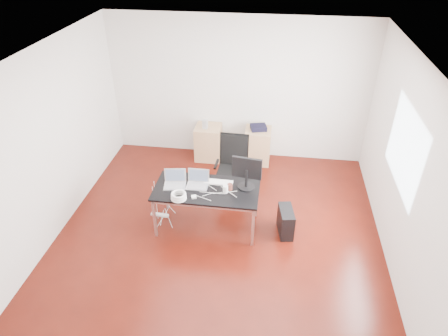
# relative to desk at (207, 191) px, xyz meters

# --- Properties ---
(room_shell) EXTENTS (5.00, 5.00, 5.00)m
(room_shell) POSITION_rel_desk_xyz_m (0.25, -0.12, 0.73)
(room_shell) COLOR #3B0C06
(room_shell) RESTS_ON ground
(desk) EXTENTS (1.60, 0.80, 0.73)m
(desk) POSITION_rel_desk_xyz_m (0.00, 0.00, 0.00)
(desk) COLOR black
(desk) RESTS_ON ground
(office_chair) EXTENTS (0.50, 0.52, 1.08)m
(office_chair) POSITION_rel_desk_xyz_m (0.28, 0.97, -0.07)
(office_chair) COLOR black
(office_chair) RESTS_ON ground
(filing_cabinet_left) EXTENTS (0.50, 0.50, 0.70)m
(filing_cabinet_left) POSITION_rel_desk_xyz_m (-0.35, 2.11, -0.33)
(filing_cabinet_left) COLOR tan
(filing_cabinet_left) RESTS_ON ground
(filing_cabinet_right) EXTENTS (0.50, 0.50, 0.70)m
(filing_cabinet_right) POSITION_rel_desk_xyz_m (0.65, 2.11, -0.33)
(filing_cabinet_right) COLOR tan
(filing_cabinet_right) RESTS_ON ground
(pc_tower) EXTENTS (0.27, 0.48, 0.44)m
(pc_tower) POSITION_rel_desk_xyz_m (1.24, 0.01, -0.46)
(pc_tower) COLOR black
(pc_tower) RESTS_ON ground
(wastebasket) EXTENTS (0.31, 0.31, 0.28)m
(wastebasket) POSITION_rel_desk_xyz_m (0.18, 2.10, -0.54)
(wastebasket) COLOR black
(wastebasket) RESTS_ON ground
(power_strip) EXTENTS (0.30, 0.08, 0.04)m
(power_strip) POSITION_rel_desk_xyz_m (-0.83, 0.13, -0.66)
(power_strip) COLOR white
(power_strip) RESTS_ON ground
(laptop_left) EXTENTS (0.37, 0.30, 0.23)m
(laptop_left) POSITION_rel_desk_xyz_m (-0.50, 0.03, 0.11)
(laptop_left) COLOR silver
(laptop_left) RESTS_ON desk
(laptop_right) EXTENTS (0.33, 0.26, 0.23)m
(laptop_right) POSITION_rel_desk_xyz_m (-0.15, 0.08, 0.11)
(laptop_right) COLOR silver
(laptop_right) RESTS_ON desk
(monitor) EXTENTS (0.45, 0.26, 0.51)m
(monitor) POSITION_rel_desk_xyz_m (0.59, 0.14, 0.34)
(monitor) COLOR black
(monitor) RESTS_ON desk
(keyboard) EXTENTS (0.44, 0.15, 0.02)m
(keyboard) POSITION_rel_desk_xyz_m (0.16, 0.18, 0.06)
(keyboard) COLOR white
(keyboard) RESTS_ON desk
(cup_white) EXTENTS (0.10, 0.10, 0.12)m
(cup_white) POSITION_rel_desk_xyz_m (0.30, -0.05, 0.11)
(cup_white) COLOR white
(cup_white) RESTS_ON desk
(cup_brown) EXTENTS (0.10, 0.10, 0.10)m
(cup_brown) POSITION_rel_desk_xyz_m (0.35, 0.02, 0.10)
(cup_brown) COLOR brown
(cup_brown) RESTS_ON desk
(cable_coil) EXTENTS (0.24, 0.24, 0.11)m
(cable_coil) POSITION_rel_desk_xyz_m (-0.36, -0.31, 0.11)
(cable_coil) COLOR white
(cable_coil) RESTS_ON desk
(power_adapter) EXTENTS (0.09, 0.09, 0.03)m
(power_adapter) POSITION_rel_desk_xyz_m (-0.14, -0.25, 0.07)
(power_adapter) COLOR white
(power_adapter) RESTS_ON desk
(speaker) EXTENTS (0.10, 0.09, 0.18)m
(speaker) POSITION_rel_desk_xyz_m (-0.39, 2.04, 0.11)
(speaker) COLOR #9E9E9E
(speaker) RESTS_ON filing_cabinet_left
(navy_garment) EXTENTS (0.35, 0.31, 0.09)m
(navy_garment) POSITION_rel_desk_xyz_m (0.65, 2.13, 0.07)
(navy_garment) COLOR black
(navy_garment) RESTS_ON filing_cabinet_right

